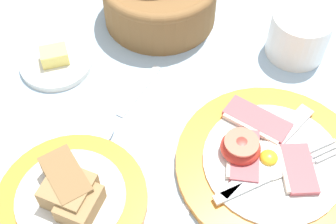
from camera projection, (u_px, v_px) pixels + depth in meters
The scene contains 6 objects.
ground_plane at pixel (210, 183), 0.60m from camera, with size 3.00×3.00×0.00m, color #A3BCD1.
breakfast_plate at pixel (269, 161), 0.60m from camera, with size 0.25×0.25×0.04m.
bread_plate at pixel (71, 196), 0.57m from camera, with size 0.19×0.19×0.05m.
sugar_cup at pixel (299, 34), 0.70m from camera, with size 0.09×0.09×0.07m.
butter_dish at pixel (56, 62), 0.71m from camera, with size 0.11×0.11×0.03m.
teaspoon_by_saucer at pixel (110, 126), 0.64m from camera, with size 0.12×0.17×0.01m.
Camera 1 is at (-0.08, -0.28, 0.53)m, focal length 50.00 mm.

